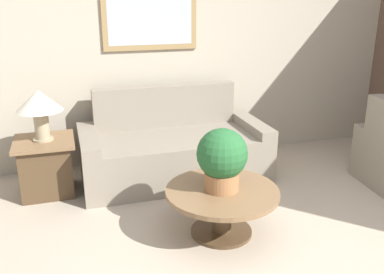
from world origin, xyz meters
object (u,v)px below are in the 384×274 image
object	(u,v)px
couch_main	(173,150)
side_table	(47,166)
potted_plant_on_table	(222,158)
table_lamp	(39,104)
coffee_table	(222,202)

from	to	relation	value
couch_main	side_table	world-z (taller)	couch_main
couch_main	potted_plant_on_table	xyz separation A→B (m)	(0.09, -1.26, 0.38)
side_table	table_lamp	distance (m)	0.64
side_table	potted_plant_on_table	bearing A→B (deg)	-41.34
table_lamp	potted_plant_on_table	bearing A→B (deg)	-41.34
coffee_table	table_lamp	bearing A→B (deg)	138.51
side_table	potted_plant_on_table	size ratio (longest dim) A/B	1.11
coffee_table	couch_main	bearing A→B (deg)	94.05
couch_main	side_table	size ratio (longest dim) A/B	3.41
couch_main	table_lamp	size ratio (longest dim) A/B	3.94
side_table	table_lamp	xyz separation A→B (m)	(-0.00, 0.00, 0.64)
coffee_table	potted_plant_on_table	xyz separation A→B (m)	(-0.01, 0.01, 0.39)
side_table	potted_plant_on_table	distance (m)	1.93
couch_main	coffee_table	bearing A→B (deg)	-85.95
couch_main	coffee_table	world-z (taller)	couch_main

